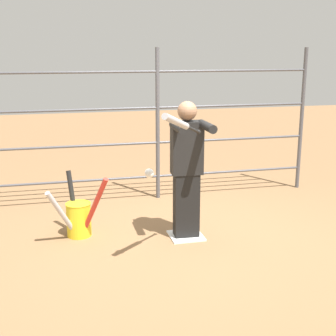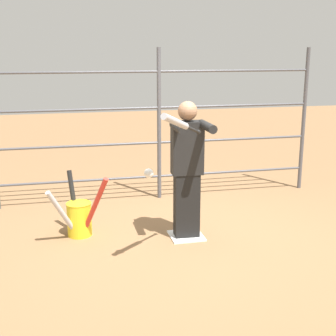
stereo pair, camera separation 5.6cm
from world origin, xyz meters
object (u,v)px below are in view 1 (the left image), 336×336
Objects in this scene: batter at (187,166)px; bat_bucket at (79,217)px; softball_in_flight at (149,173)px; baseball_bat_swinging at (179,123)px.

batter is 2.01× the size of bat_bucket.
bat_bucket is (0.68, -1.03, -0.77)m from softball_in_flight.
softball_in_flight reaches higher than bat_bucket.
softball_in_flight is 1.46m from bat_bucket.
softball_in_flight is (0.59, 0.69, 0.13)m from batter.
batter is 2.49× the size of baseball_bat_swinging.
batter is 0.92m from softball_in_flight.
bat_bucket is (0.96, -1.14, -1.29)m from baseball_bat_swinging.
batter reaches higher than bat_bucket.
baseball_bat_swinging reaches higher than bat_bucket.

